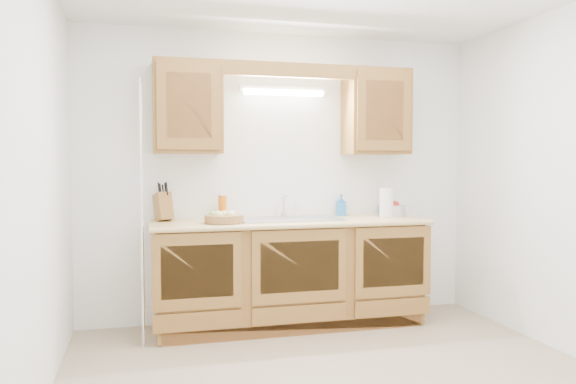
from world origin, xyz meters
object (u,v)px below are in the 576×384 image
object	(u,v)px
fruit_basket	(224,218)
knife_block	(163,206)
apple_bowl	(391,210)
paper_towel	(386,203)

from	to	relation	value
fruit_basket	knife_block	world-z (taller)	knife_block
knife_block	apple_bowl	size ratio (longest dim) A/B	1.04
paper_towel	apple_bowl	xyz separation A→B (m)	(0.07, 0.07, -0.07)
paper_towel	apple_bowl	size ratio (longest dim) A/B	0.95
fruit_basket	apple_bowl	bearing A→B (deg)	6.88
apple_bowl	knife_block	bearing A→B (deg)	177.07
knife_block	fruit_basket	bearing A→B (deg)	-52.15
apple_bowl	fruit_basket	bearing A→B (deg)	-173.12
fruit_basket	apple_bowl	xyz separation A→B (m)	(1.51, 0.18, 0.02)
fruit_basket	paper_towel	size ratio (longest dim) A/B	1.36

